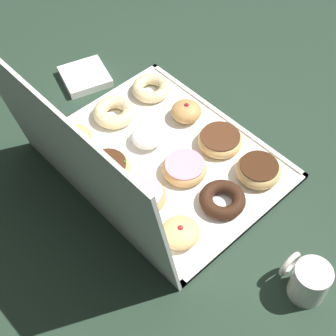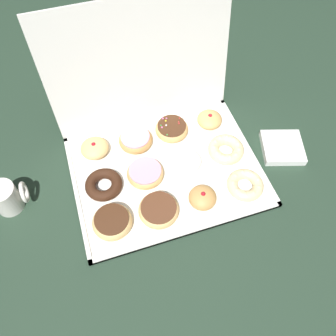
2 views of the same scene
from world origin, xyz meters
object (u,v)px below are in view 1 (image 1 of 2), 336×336
Objects in this scene: pink_frosted_donut_5 at (185,167)px; powdered_filled_donut_6 at (149,135)px; jelly_filled_donut_2 at (186,111)px; coffee_mug at (308,280)px; chocolate_frosted_donut_1 at (220,140)px; jelly_filled_donut_8 at (180,233)px; chocolate_cake_ring_donut_4 at (223,199)px; sprinkle_donut_10 at (108,167)px; donut_box at (166,158)px; chocolate_frosted_donut_0 at (258,170)px; pink_frosted_donut_9 at (143,196)px; jelly_filled_donut_11 at (76,137)px; napkin_stack at (85,77)px; cruller_donut_7 at (114,112)px; cruller_donut_3 at (151,88)px.

powdered_filled_donut_6 is at bearing -1.33° from pink_frosted_donut_5.
coffee_mug is at bearing 162.67° from jelly_filled_donut_2.
jelly_filled_donut_8 is at bearing 115.83° from chocolate_frosted_donut_1.
chocolate_cake_ring_donut_4 is 1.32× the size of powdered_filled_donut_6.
coffee_mug reaches higher than pink_frosted_donut_5.
chocolate_frosted_donut_1 is 0.30m from sprinkle_donut_10.
donut_box is 0.24m from chocolate_frosted_donut_0.
pink_frosted_donut_5 is (-0.00, 0.13, -0.00)m from chocolate_frosted_donut_1.
donut_box is 0.15m from pink_frosted_donut_9.
jelly_filled_donut_11 is 0.25m from napkin_stack.
jelly_filled_donut_2 is 0.19m from pink_frosted_donut_5.
chocolate_frosted_donut_1 is 1.02× the size of cruller_donut_7.
sprinkle_donut_10 is at bearing 11.55° from coffee_mug.
cruller_donut_7 is 0.13m from jelly_filled_donut_11.
cruller_donut_3 is at bearing -62.36° from sprinkle_donut_10.
chocolate_cake_ring_donut_4 is 0.42m from jelly_filled_donut_11.
powdered_filled_donut_6 is 0.74× the size of cruller_donut_7.
napkin_stack reaches higher than donut_box.
cruller_donut_3 is (0.14, 0.00, -0.01)m from jelly_filled_donut_2.
jelly_filled_donut_8 is at bearing 161.52° from cruller_donut_7.
cruller_donut_7 reaches higher than donut_box.
sprinkle_donut_10 is at bearing 179.38° from jelly_filled_donut_11.
sprinkle_donut_10 is 0.36m from napkin_stack.
coffee_mug is (-0.66, -0.11, 0.02)m from jelly_filled_donut_11.
pink_frosted_donut_5 is at bearing 90.95° from chocolate_frosted_donut_1.
chocolate_frosted_donut_0 is 0.13m from chocolate_frosted_donut_1.
sprinkle_donut_10 is (0.13, 0.01, 0.00)m from pink_frosted_donut_9.
jelly_filled_donut_8 is (0.00, 0.26, 0.00)m from chocolate_frosted_donut_0.
jelly_filled_donut_8 is at bearing 151.77° from powdered_filled_donut_6.
jelly_filled_donut_2 is 0.72× the size of pink_frosted_donut_5.
chocolate_frosted_donut_0 is at bearing -134.55° from sprinkle_donut_10.
chocolate_frosted_donut_0 is at bearing 178.10° from jelly_filled_donut_2.
cruller_donut_7 reaches higher than napkin_stack.
cruller_donut_7 is at bearing 0.89° from chocolate_cake_ring_donut_4.
jelly_filled_donut_2 is at bearing -115.65° from jelly_filled_donut_11.
powdered_filled_donut_6 is at bearing 87.78° from jelly_filled_donut_2.
powdered_filled_donut_6 is at bearing 174.93° from napkin_stack.
jelly_filled_donut_8 is at bearing 89.30° from chocolate_frosted_donut_0.
pink_frosted_donut_9 is at bearing 115.68° from jelly_filled_donut_2.
chocolate_frosted_donut_0 is 1.03× the size of cruller_donut_3.
cruller_donut_7 is (0.40, 0.01, 0.00)m from chocolate_cake_ring_donut_4.
jelly_filled_donut_11 is (0.13, 0.14, -0.00)m from powdered_filled_donut_6.
jelly_filled_donut_8 is (-0.13, 0.27, 0.00)m from chocolate_frosted_donut_1.
pink_frosted_donut_5 is (0.13, -0.00, 0.00)m from chocolate_cake_ring_donut_4.
cruller_donut_7 is 1.16× the size of coffee_mug.
pink_frosted_donut_9 is (-0.06, 0.13, 0.02)m from donut_box.
chocolate_frosted_donut_0 reaches higher than donut_box.
coffee_mug reaches higher than jelly_filled_donut_2.
chocolate_cake_ring_donut_4 is 1.25× the size of jelly_filled_donut_8.
chocolate_frosted_donut_1 is 1.03× the size of pink_frosted_donut_5.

